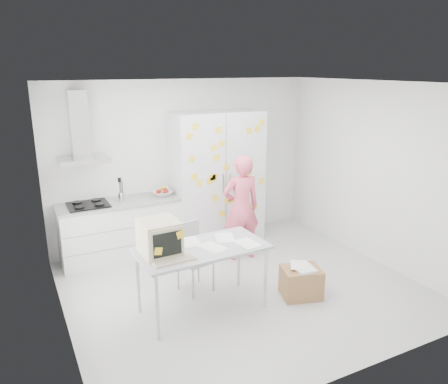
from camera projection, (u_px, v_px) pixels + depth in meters
name	position (u px, v px, depth m)	size (l,w,h in m)	color
floor	(242.00, 288.00, 5.93)	(4.50, 4.00, 0.02)	silver
walls	(218.00, 179.00, 6.17)	(4.52, 4.01, 2.70)	white
ceiling	(244.00, 83.00, 5.18)	(4.50, 4.00, 0.02)	white
counter_run	(121.00, 229.00, 6.74)	(1.84, 0.63, 1.28)	white
range_hood	(80.00, 134.00, 6.24)	(0.70, 0.48, 1.01)	silver
tall_cabinet	(217.00, 178.00, 7.26)	(1.50, 0.68, 2.20)	silver
person	(241.00, 208.00, 6.64)	(0.60, 0.39, 1.64)	#ED5C76
desk	(176.00, 243.00, 5.02)	(1.57, 0.83, 1.23)	#AEB4B9
chair	(192.00, 253.00, 5.77)	(0.50, 0.50, 0.92)	#AEADAB
cardboard_box	(301.00, 282.00, 5.66)	(0.58, 0.51, 0.43)	#A47647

